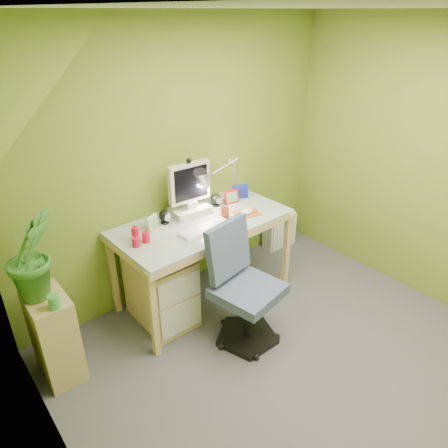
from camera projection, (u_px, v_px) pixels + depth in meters
floor at (309, 375)px, 3.04m from camera, size 3.20×3.20×0.01m
ceiling at (359, 8)px, 1.92m from camera, size 3.20×3.20×0.01m
wall_back at (181, 164)px, 3.58m from camera, size 3.20×0.01×2.40m
wall_left at (66, 358)px, 1.59m from camera, size 0.01×3.20×2.40m
slope_ceiling at (187, 165)px, 1.62m from camera, size 1.10×3.20×1.10m
desk at (204, 261)px, 3.67m from camera, size 1.53×0.81×0.81m
monitor at (189, 185)px, 3.48m from camera, size 0.40×0.24×0.53m
speaker_left at (165, 217)px, 3.41m from camera, size 0.12×0.12×0.12m
speaker_right at (216, 200)px, 3.72m from camera, size 0.11×0.11×0.12m
keyboard at (205, 228)px, 3.34m from camera, size 0.46×0.16×0.02m
mousepad at (247, 213)px, 3.60m from camera, size 0.26×0.21×0.01m
mouse at (247, 212)px, 3.59m from camera, size 0.13×0.10×0.04m
amber_tumbler at (225, 213)px, 3.51m from camera, size 0.08×0.08×0.09m
candle_cluster at (138, 236)px, 3.13m from camera, size 0.17×0.16×0.12m
photo_frame_red at (231, 197)px, 3.77m from camera, size 0.15×0.04×0.12m
photo_frame_blue at (240, 191)px, 3.87m from camera, size 0.15×0.08×0.13m
photo_frame_green at (152, 222)px, 3.33m from camera, size 0.13×0.08×0.11m
desk_lamp at (230, 170)px, 3.72m from camera, size 0.56×0.24×0.60m
side_ledge at (55, 336)px, 2.91m from camera, size 0.25×0.39×0.68m
potted_plant at (32, 254)px, 2.64m from camera, size 0.39×0.33×0.63m
green_cup at (54, 302)px, 2.63m from camera, size 0.09×0.09×0.10m
task_chair at (248, 289)px, 3.15m from camera, size 0.63×0.63×0.98m
radiator at (279, 231)px, 4.61m from camera, size 0.38×0.17×0.37m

